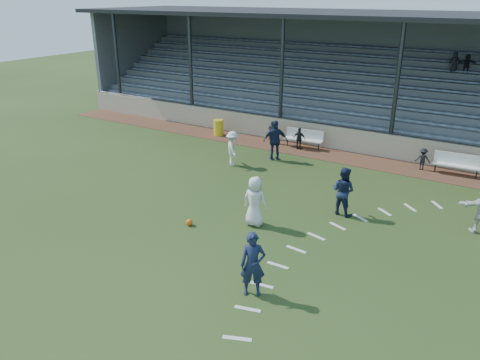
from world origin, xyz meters
name	(u,v)px	position (x,y,z in m)	size (l,w,h in m)	color
ground	(200,241)	(0.00, 0.00, 0.00)	(90.00, 90.00, 0.00)	#283C18
cinder_track	(322,153)	(0.00, 10.50, 0.01)	(34.00, 2.00, 0.02)	#502E20
retaining_wall	(331,137)	(0.00, 11.55, 0.60)	(34.00, 0.18, 1.20)	#C0B093
bench_left	(304,137)	(-1.21, 10.90, 0.58)	(2.03, 0.64, 0.95)	silver
bench_right	(457,162)	(6.21, 10.84, 0.58)	(2.02, 0.55, 0.95)	silver
trash_bin	(219,128)	(-6.28, 10.46, 0.46)	(0.55, 0.55, 0.89)	yellow
football	(189,222)	(-0.98, 0.70, 0.12)	(0.23, 0.23, 0.23)	#E7580D
player_white_lead	(255,201)	(0.94, 1.94, 0.89)	(0.87, 0.57, 1.79)	silver
player_navy_lead	(253,264)	(2.90, -1.61, 0.92)	(0.67, 0.44, 1.83)	#16203D
player_navy_mid	(343,191)	(3.23, 4.38, 0.90)	(0.88, 0.69, 1.81)	#16203D
player_white_wing	(233,148)	(-2.97, 6.71, 0.82)	(1.06, 0.61, 1.64)	silver
player_navy_wing	(275,140)	(-1.63, 8.44, 0.97)	(1.14, 0.47, 1.95)	#16203D
sub_left_near	(272,132)	(-2.97, 10.69, 0.63)	(0.44, 0.29, 1.22)	black
sub_left_far	(299,139)	(-1.29, 10.48, 0.59)	(0.66, 0.28, 1.13)	black
sub_right	(423,159)	(4.78, 10.68, 0.53)	(0.66, 0.38, 1.02)	black
grandstand	(362,91)	(0.00, 16.26, 2.20)	(34.60, 9.00, 6.61)	slate
penalty_arc	(317,278)	(4.12, 0.00, 0.01)	(3.89, 14.63, 0.01)	silver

